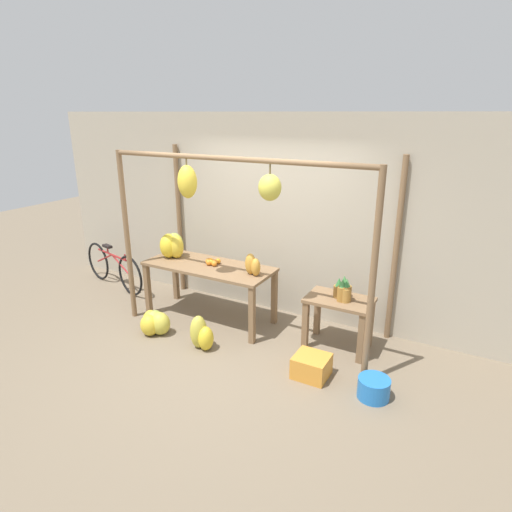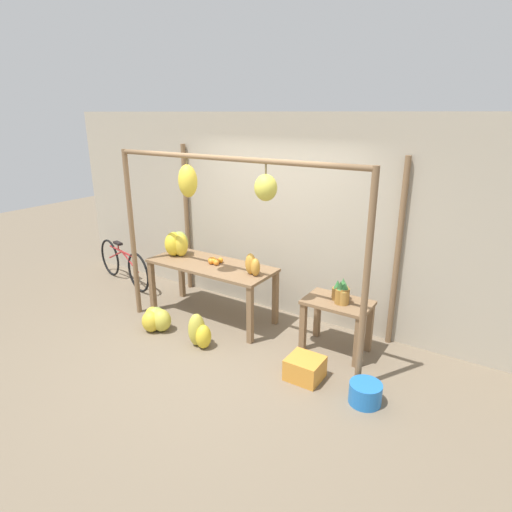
{
  "view_description": "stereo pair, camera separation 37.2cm",
  "coord_description": "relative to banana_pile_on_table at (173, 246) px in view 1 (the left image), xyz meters",
  "views": [
    {
      "loc": [
        2.55,
        -3.75,
        2.79
      ],
      "look_at": [
        0.08,
        0.77,
        1.06
      ],
      "focal_mm": 30.0,
      "sensor_mm": 36.0,
      "label": 1
    },
    {
      "loc": [
        2.87,
        -3.56,
        2.79
      ],
      "look_at": [
        0.08,
        0.77,
        1.06
      ],
      "focal_mm": 30.0,
      "sensor_mm": 36.0,
      "label": 2
    }
  ],
  "objects": [
    {
      "name": "display_table_side",
      "position": [
        2.47,
        0.07,
        -0.48
      ],
      "size": [
        0.79,
        0.51,
        0.66
      ],
      "color": "brown",
      "rests_on": "ground_plane"
    },
    {
      "name": "banana_pile_on_table",
      "position": [
        0.0,
        0.0,
        0.0
      ],
      "size": [
        0.41,
        0.42,
        0.35
      ],
      "color": "gold",
      "rests_on": "display_table_main"
    },
    {
      "name": "fruit_crate_white",
      "position": [
        2.42,
        -0.66,
        -0.86
      ],
      "size": [
        0.38,
        0.35,
        0.25
      ],
      "color": "orange",
      "rests_on": "ground_plane"
    },
    {
      "name": "papaya_pile",
      "position": [
        1.33,
        -0.06,
        -0.05
      ],
      "size": [
        0.28,
        0.23,
        0.28
      ],
      "color": "gold",
      "rests_on": "display_table_main"
    },
    {
      "name": "orange_pile",
      "position": [
        0.67,
        0.0,
        -0.13
      ],
      "size": [
        0.2,
        0.19,
        0.08
      ],
      "color": "orange",
      "rests_on": "display_table_main"
    },
    {
      "name": "blue_bucket",
      "position": [
        3.13,
        -0.71,
        -0.87
      ],
      "size": [
        0.33,
        0.33,
        0.22
      ],
      "color": "blue",
      "rests_on": "ground_plane"
    },
    {
      "name": "display_table_main",
      "position": [
        0.64,
        -0.03,
        -0.28
      ],
      "size": [
        1.81,
        0.72,
        0.81
      ],
      "color": "brown",
      "rests_on": "ground_plane"
    },
    {
      "name": "parked_bicycle",
      "position": [
        -1.44,
        0.17,
        -0.63
      ],
      "size": [
        1.64,
        0.44,
        0.7
      ],
      "color": "black",
      "rests_on": "ground_plane"
    },
    {
      "name": "ground_plane",
      "position": [
        1.3,
        -0.8,
        -0.98
      ],
      "size": [
        20.0,
        20.0,
        0.0
      ],
      "primitive_type": "plane",
      "color": "#756651"
    },
    {
      "name": "pineapple_cluster",
      "position": [
        2.51,
        0.07,
        -0.2
      ],
      "size": [
        0.24,
        0.26,
        0.28
      ],
      "color": "#A3702D",
      "rests_on": "display_table_side"
    },
    {
      "name": "shop_wall_back",
      "position": [
        1.3,
        0.72,
        0.42
      ],
      "size": [
        8.0,
        0.08,
        2.8
      ],
      "color": "#B2A893",
      "rests_on": "ground_plane"
    },
    {
      "name": "stall_awning",
      "position": [
        1.26,
        -0.22,
        0.67
      ],
      "size": [
        3.41,
        1.27,
        2.34
      ],
      "color": "brown",
      "rests_on": "ground_plane"
    },
    {
      "name": "banana_pile_ground_left",
      "position": [
        0.24,
        -0.75,
        -0.83
      ],
      "size": [
        0.44,
        0.38,
        0.31
      ],
      "color": "gold",
      "rests_on": "ground_plane"
    },
    {
      "name": "banana_pile_ground_right",
      "position": [
        1.01,
        -0.76,
        -0.79
      ],
      "size": [
        0.34,
        0.28,
        0.43
      ],
      "color": "yellow",
      "rests_on": "ground_plane"
    }
  ]
}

